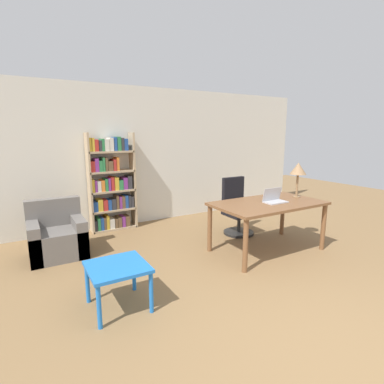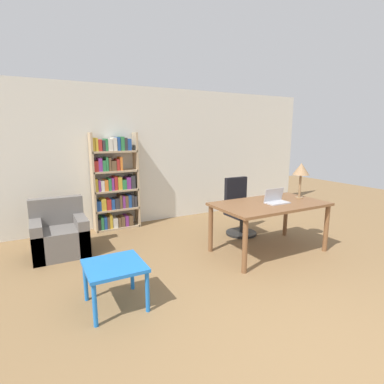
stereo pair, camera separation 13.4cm
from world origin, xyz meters
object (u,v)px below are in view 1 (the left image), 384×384
at_px(armchair, 57,237).
at_px(side_table_blue, 118,271).
at_px(office_chair, 237,210).
at_px(bookshelf, 111,185).
at_px(desk, 268,208).
at_px(laptop, 274,199).
at_px(table_lamp, 298,170).

bearing_deg(armchair, side_table_blue, -77.98).
distance_m(office_chair, bookshelf, 2.39).
height_order(desk, office_chair, office_chair).
bearing_deg(office_chair, armchair, 170.15).
xyz_separation_m(desk, armchair, (-2.85, 1.43, -0.40)).
relative_size(desk, side_table_blue, 2.86).
distance_m(desk, office_chair, 0.95).
height_order(laptop, table_lamp, table_lamp).
relative_size(laptop, table_lamp, 0.63).
height_order(laptop, side_table_blue, laptop).
bearing_deg(table_lamp, laptop, -171.37).
xyz_separation_m(laptop, table_lamp, (0.59, 0.09, 0.41)).
bearing_deg(armchair, desk, -26.53).
distance_m(desk, table_lamp, 0.87).
relative_size(side_table_blue, bookshelf, 0.33).
bearing_deg(desk, side_table_blue, -171.20).
bearing_deg(side_table_blue, bookshelf, 75.64).
xyz_separation_m(laptop, bookshelf, (-1.87, 2.31, 0.03)).
relative_size(side_table_blue, armchair, 0.71).
relative_size(table_lamp, office_chair, 0.56).
relative_size(desk, bookshelf, 0.93).
bearing_deg(side_table_blue, desk, 8.80).
bearing_deg(office_chair, desk, -97.95).
bearing_deg(office_chair, bookshelf, 144.69).
relative_size(desk, laptop, 4.74).
distance_m(laptop, bookshelf, 2.97).
height_order(table_lamp, bookshelf, bookshelf).
xyz_separation_m(desk, office_chair, (0.13, 0.91, -0.25)).
relative_size(desk, armchair, 2.03).
bearing_deg(desk, table_lamp, 3.90).
relative_size(desk, office_chair, 1.66).
relative_size(office_chair, armchair, 1.22).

